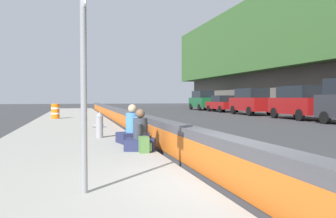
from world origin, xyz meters
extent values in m
plane|color=#353538|center=(0.00, 0.00, 0.00)|extent=(160.00, 160.00, 0.00)
cube|color=gray|center=(0.00, 2.65, 0.07)|extent=(80.00, 4.40, 0.14)
cube|color=#47474C|center=(0.00, 0.00, 0.42)|extent=(76.00, 0.44, 0.85)
cube|color=orange|center=(0.00, 0.23, 0.38)|extent=(74.48, 0.01, 0.54)
cylinder|color=gray|center=(0.01, 2.31, 1.94)|extent=(0.09, 0.09, 3.60)
cylinder|color=gray|center=(6.81, 1.65, 0.50)|extent=(0.24, 0.24, 0.72)
cone|color=gray|center=(6.81, 1.65, 0.94)|extent=(0.26, 0.26, 0.16)
cylinder|color=gray|center=(6.81, 1.48, 0.54)|extent=(0.10, 0.12, 0.10)
cylinder|color=gray|center=(6.81, 1.82, 0.54)|extent=(0.10, 0.12, 0.10)
cube|color=#23284C|center=(3.76, 0.81, 0.28)|extent=(0.84, 0.92, 0.29)
cylinder|color=#333842|center=(3.76, 0.81, 0.70)|extent=(0.37, 0.37, 0.54)
sphere|color=brown|center=(3.76, 0.81, 1.09)|extent=(0.24, 0.24, 0.24)
cylinder|color=#333842|center=(3.96, 0.76, 0.64)|extent=(0.30, 0.20, 0.47)
cylinder|color=#333842|center=(3.57, 0.87, 0.64)|extent=(0.30, 0.20, 0.47)
cube|color=#23284C|center=(5.26, 0.78, 0.30)|extent=(0.86, 0.96, 0.31)
cylinder|color=#427FB7|center=(5.26, 0.78, 0.74)|extent=(0.40, 0.40, 0.59)
sphere|color=tan|center=(5.26, 0.78, 1.17)|extent=(0.26, 0.26, 0.26)
cylinder|color=#427FB7|center=(5.47, 0.83, 0.69)|extent=(0.32, 0.20, 0.52)
cylinder|color=#427FB7|center=(5.05, 0.73, 0.69)|extent=(0.32, 0.20, 0.52)
cube|color=#4C7A3D|center=(3.32, 0.81, 0.34)|extent=(0.32, 0.22, 0.40)
cube|color=#4C7A3D|center=(3.32, 0.67, 0.28)|extent=(0.22, 0.06, 0.20)
cylinder|color=orange|center=(18.32, 3.69, 0.61)|extent=(0.52, 0.52, 0.95)
cylinder|color=white|center=(18.32, 3.69, 0.80)|extent=(0.54, 0.54, 0.10)
cylinder|color=white|center=(18.32, 3.69, 0.47)|extent=(0.54, 0.54, 0.10)
cylinder|color=black|center=(11.43, -11.15, 0.36)|extent=(0.72, 0.22, 0.72)
cube|color=maroon|center=(15.48, -12.33, 0.93)|extent=(4.86, 2.08, 1.10)
cube|color=black|center=(15.38, -12.33, 1.88)|extent=(3.16, 1.83, 0.80)
cylinder|color=black|center=(17.04, -11.46, 0.38)|extent=(0.77, 0.25, 0.76)
cylinder|color=black|center=(16.98, -13.31, 0.38)|extent=(0.77, 0.25, 0.76)
cylinder|color=black|center=(13.97, -11.36, 0.38)|extent=(0.77, 0.25, 0.76)
cylinder|color=black|center=(13.91, -13.20, 0.38)|extent=(0.77, 0.25, 0.76)
cube|color=maroon|center=(21.83, -12.18, 0.93)|extent=(4.83, 2.01, 1.10)
cube|color=black|center=(21.73, -12.18, 1.88)|extent=(3.13, 1.78, 0.80)
cylinder|color=black|center=(23.38, -11.29, 0.38)|extent=(0.76, 0.23, 0.76)
cylinder|color=black|center=(23.35, -13.13, 0.38)|extent=(0.76, 0.23, 0.76)
cylinder|color=black|center=(20.31, -11.23, 0.38)|extent=(0.76, 0.23, 0.76)
cylinder|color=black|center=(20.28, -13.07, 0.38)|extent=(0.76, 0.23, 0.76)
cube|color=maroon|center=(28.23, -12.32, 0.69)|extent=(4.55, 1.92, 0.72)
cube|color=black|center=(28.13, -12.33, 1.38)|extent=(2.24, 1.68, 0.66)
cylinder|color=black|center=(29.64, -11.42, 0.33)|extent=(0.67, 0.24, 0.66)
cylinder|color=black|center=(29.69, -13.15, 0.33)|extent=(0.67, 0.24, 0.66)
cylinder|color=black|center=(26.76, -11.50, 0.33)|extent=(0.67, 0.24, 0.66)
cylinder|color=black|center=(26.81, -13.23, 0.33)|extent=(0.67, 0.24, 0.66)
cube|color=#145128|center=(33.75, -12.25, 0.93)|extent=(4.82, 1.98, 1.10)
cube|color=black|center=(33.65, -12.25, 1.88)|extent=(3.12, 1.77, 0.80)
cylinder|color=black|center=(35.30, -11.35, 0.38)|extent=(0.76, 0.23, 0.76)
cylinder|color=black|center=(35.27, -13.19, 0.38)|extent=(0.76, 0.23, 0.76)
cylinder|color=black|center=(32.23, -11.31, 0.38)|extent=(0.76, 0.23, 0.76)
cylinder|color=black|center=(32.20, -13.15, 0.38)|extent=(0.76, 0.23, 0.76)
camera|label=1|loc=(-4.99, 2.42, 1.50)|focal=36.87mm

